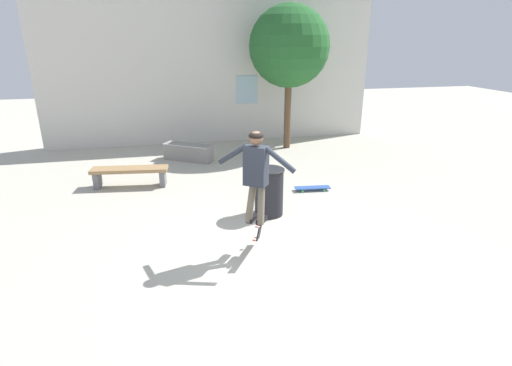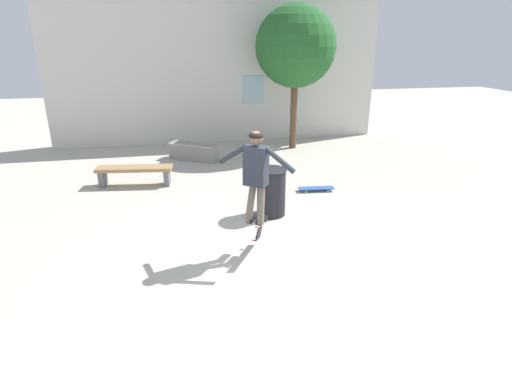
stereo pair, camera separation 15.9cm
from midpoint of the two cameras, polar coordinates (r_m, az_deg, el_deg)
name	(u,v)px [view 1 (the left image)]	position (r m, az deg, el deg)	size (l,w,h in m)	color
ground_plane	(277,257)	(6.47, 2.35, -10.47)	(40.00, 40.00, 0.00)	#B2AD9E
building_backdrop	(211,63)	(13.35, -6.82, 16.64)	(11.11, 0.52, 5.85)	beige
tree_right	(289,47)	(12.35, 4.39, 18.84)	(2.37, 2.37, 4.23)	brown
park_bench	(130,173)	(9.73, -18.03, 1.40)	(1.77, 0.63, 0.46)	#99754C
skate_ledge	(188,152)	(11.50, -10.04, 4.36)	(1.40, 1.13, 0.47)	gray
trash_bin	(269,191)	(7.73, 1.29, -1.13)	(0.59, 0.59, 0.94)	black
skater	(256,170)	(5.99, -0.75, 1.90)	(1.07, 0.80, 1.46)	#282D38
skateboard_flipping	(259,233)	(6.38, -0.30, -7.17)	(0.31, 0.77, 0.49)	black
skateboard_resting	(312,188)	(9.16, 7.57, -0.66)	(0.82, 0.29, 0.08)	#2D519E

